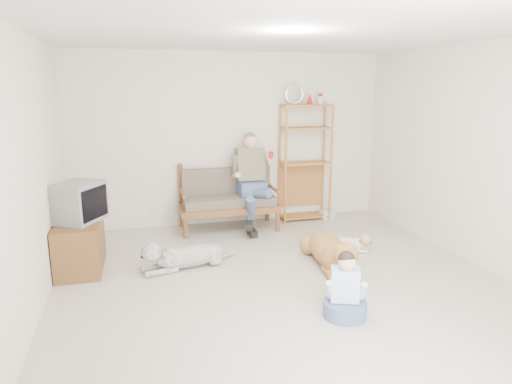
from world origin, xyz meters
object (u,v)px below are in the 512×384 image
object	(u,v)px
etagere	(305,161)
tv_stand	(79,246)
golden_retriever	(331,252)
loveseat	(228,198)

from	to	relation	value
etagere	tv_stand	size ratio (longest dim) A/B	2.41
tv_stand	golden_retriever	xyz separation A→B (m)	(2.96, -0.76, -0.10)
golden_retriever	etagere	bearing A→B (deg)	84.42
etagere	tv_stand	xyz separation A→B (m)	(-3.41, -1.31, -0.67)
loveseat	golden_retriever	xyz separation A→B (m)	(0.88, -1.93, -0.28)
tv_stand	golden_retriever	distance (m)	3.05
loveseat	tv_stand	bearing A→B (deg)	-148.95
etagere	golden_retriever	size ratio (longest dim) A/B	1.35
tv_stand	golden_retriever	world-z (taller)	tv_stand
etagere	tv_stand	distance (m)	3.72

